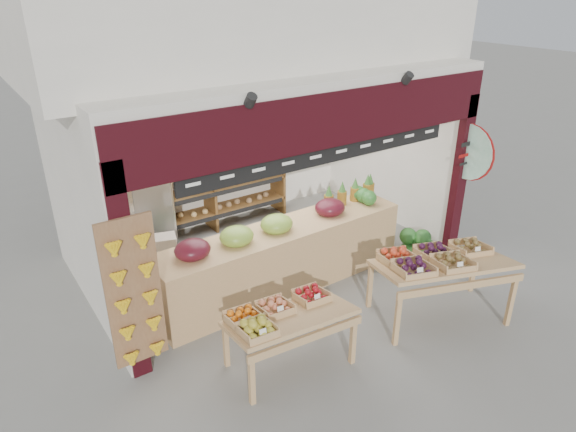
# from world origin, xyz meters

# --- Properties ---
(ground) EXTENTS (60.00, 60.00, 0.00)m
(ground) POSITION_xyz_m (0.00, 0.00, 0.00)
(ground) COLOR slate
(ground) RESTS_ON ground
(shop_structure) EXTENTS (6.36, 5.12, 5.40)m
(shop_structure) POSITION_xyz_m (0.00, 1.61, 3.92)
(shop_structure) COLOR beige
(shop_structure) RESTS_ON ground
(banana_board) EXTENTS (0.60, 0.15, 1.80)m
(banana_board) POSITION_xyz_m (-2.73, -1.17, 1.12)
(banana_board) COLOR olive
(banana_board) RESTS_ON ground
(gift_sign) EXTENTS (0.04, 0.93, 0.92)m
(gift_sign) POSITION_xyz_m (2.75, -1.15, 1.75)
(gift_sign) COLOR #B1DFC7
(gift_sign) RESTS_ON ground
(back_shelving) EXTENTS (3.01, 0.49, 1.86)m
(back_shelving) POSITION_xyz_m (-0.30, 1.95, 1.15)
(back_shelving) COLOR brown
(back_shelving) RESTS_ON ground
(refrigerator) EXTENTS (0.75, 0.75, 1.85)m
(refrigerator) POSITION_xyz_m (-1.53, 1.84, 0.93)
(refrigerator) COLOR silver
(refrigerator) RESTS_ON ground
(cardboard_stack) EXTENTS (1.08, 0.77, 0.67)m
(cardboard_stack) POSITION_xyz_m (-1.44, 0.83, 0.24)
(cardboard_stack) COLOR beige
(cardboard_stack) RESTS_ON ground
(mid_counter) EXTENTS (3.95, 0.85, 1.21)m
(mid_counter) POSITION_xyz_m (-0.34, -0.46, 0.54)
(mid_counter) COLOR tan
(mid_counter) RESTS_ON ground
(display_table_left) EXTENTS (1.52, 0.93, 0.95)m
(display_table_left) POSITION_xyz_m (-1.32, -1.87, 0.71)
(display_table_left) COLOR tan
(display_table_left) RESTS_ON ground
(display_table_right) EXTENTS (1.98, 1.51, 1.10)m
(display_table_right) POSITION_xyz_m (0.95, -2.21, 0.86)
(display_table_right) COLOR tan
(display_table_right) RESTS_ON ground
(watermelon_pile) EXTENTS (0.74, 0.71, 0.54)m
(watermelon_pile) POSITION_xyz_m (2.00, -1.06, 0.20)
(watermelon_pile) COLOR #20511B
(watermelon_pile) RESTS_ON ground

